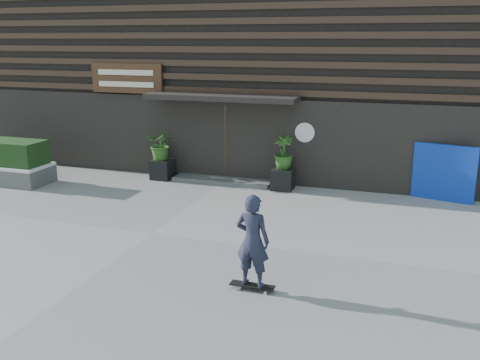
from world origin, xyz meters
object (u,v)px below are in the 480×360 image
(planter_pot_right, at_px, (283,179))
(skateboarder, at_px, (253,241))
(planter_pot_left, at_px, (162,169))
(blue_tarp, at_px, (444,173))

(planter_pot_right, height_order, skateboarder, skateboarder)
(planter_pot_right, bearing_deg, planter_pot_left, 180.00)
(planter_pot_right, xyz_separation_m, skateboarder, (1.03, -6.32, 0.60))
(blue_tarp, bearing_deg, skateboarder, -102.35)
(planter_pot_left, xyz_separation_m, planter_pot_right, (3.80, 0.00, 0.00))
(planter_pot_left, xyz_separation_m, blue_tarp, (8.09, 0.30, 0.46))
(blue_tarp, xyz_separation_m, skateboarder, (-3.26, -6.62, 0.14))
(planter_pot_left, xyz_separation_m, skateboarder, (4.83, -6.32, 0.60))
(skateboarder, bearing_deg, planter_pot_left, 127.34)
(planter_pot_right, distance_m, blue_tarp, 4.32)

